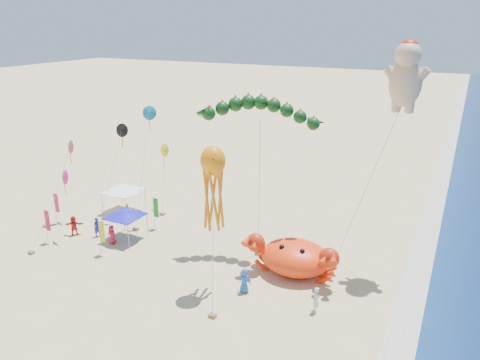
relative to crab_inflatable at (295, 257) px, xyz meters
name	(u,v)px	position (x,y,z in m)	size (l,w,h in m)	color
ground	(252,268)	(-3.32, -0.77, -1.41)	(320.00, 320.00, 0.00)	#D1B784
foam_strip	(409,306)	(8.68, -0.77, -1.40)	(320.00, 320.00, 0.00)	silver
crab_inflatable	(295,257)	(0.00, 0.00, 0.00)	(7.31, 4.57, 3.20)	#FF360D
dragon_kite	(259,115)	(-4.37, 2.65, 10.23)	(10.10, 4.83, 12.76)	black
cherub_kite	(406,75)	(6.12, 4.53, 13.66)	(5.15, 2.16, 17.49)	#E5B58B
octopus_kite	(213,182)	(-4.67, -4.30, 6.76)	(2.90, 4.55, 10.71)	orange
canopy_blue	(125,214)	(-15.62, -0.98, 1.03)	(3.22, 3.22, 2.71)	gray
canopy_white	(123,189)	(-19.93, 4.03, 1.03)	(3.61, 3.61, 2.71)	gray
feather_flags	(90,216)	(-18.79, -1.93, 0.60)	(9.86, 6.65, 3.20)	gray
beachgoers	(138,241)	(-13.25, -2.31, -0.51)	(24.70, 7.83, 1.87)	yellow
small_kites	(114,152)	(-18.90, 2.01, 5.54)	(8.94, 13.47, 11.36)	yellow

